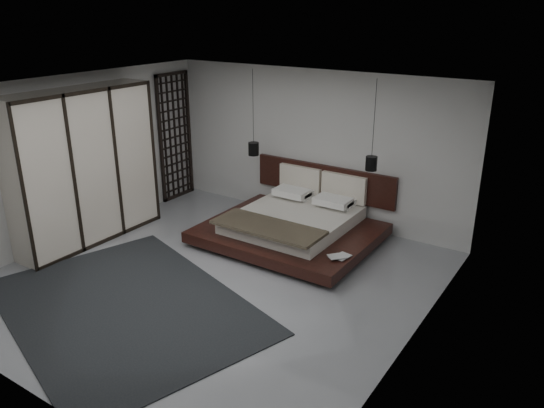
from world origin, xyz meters
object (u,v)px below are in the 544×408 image
Objects in this scene: pendant_right at (371,163)px; rug at (125,307)px; wardrobe at (84,167)px; pendant_left at (254,149)px; lattice_screen at (175,137)px; bed at (294,224)px.

rug is at bearing -117.71° from pendant_right.
pendant_left is at bearing 52.94° from wardrobe.
rug is at bearing -56.50° from lattice_screen.
rug is (2.47, -3.73, -1.29)m from lattice_screen.
lattice_screen is at bearing 123.50° from rug.
pendant_right reaches higher than bed.
wardrobe is at bearing -84.19° from lattice_screen.
pendant_left and pendant_right have the same top height.
lattice_screen is 3.41m from bed.
lattice_screen is at bearing 178.79° from pendant_right.
bed is at bearing 76.83° from rug.
rug is at bearing -83.42° from pendant_left.
pendant_right is (4.38, -0.09, 0.16)m from lattice_screen.
pendant_left is 0.40× the size of rug.
wardrobe is 2.86m from rug.
rug is (-1.91, -3.63, -1.45)m from pendant_right.
bed is 1.71m from pendant_right.
pendant_right reaches higher than lattice_screen.
wardrobe reaches higher than bed.
pendant_left is 3.90m from rug.
pendant_left reaches higher than lattice_screen.
pendant_left reaches higher than wardrobe.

